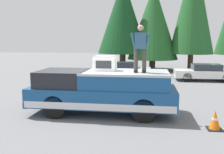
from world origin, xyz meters
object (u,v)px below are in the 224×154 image
Objects in this scene: pickup_truck at (103,91)px; traffic_cone at (215,121)px; parked_car_white at (205,72)px; parked_car_silver at (124,70)px; compressor_unit at (105,63)px; person_on_truck_bed at (140,47)px.

pickup_truck is 8.94× the size of traffic_cone.
parked_car_white is 6.61× the size of traffic_cone.
compressor_unit is at bearing -178.63° from parked_car_silver.
compressor_unit is 1.52m from person_on_truck_bed.
parked_car_silver is at bearing 1.37° from compressor_unit.
parked_car_silver is at bearing 9.13° from person_on_truck_bed.
parked_car_white and parked_car_silver have the same top height.
compressor_unit reaches higher than pickup_truck.
person_on_truck_bed is 10.07m from parked_car_silver.
compressor_unit is (0.13, -0.08, 1.05)m from pickup_truck.
person_on_truck_bed is 10.15m from parked_car_white.
traffic_cone is (-10.03, 1.80, -0.29)m from parked_car_white.
person_on_truck_bed reaches higher than traffic_cone.
compressor_unit is 0.20× the size of parked_car_white.
pickup_truck is 6.60× the size of compressor_unit.
person_on_truck_bed reaches higher than compressor_unit.
traffic_cone is at bearing -159.70° from parked_car_silver.
traffic_cone is at bearing 169.81° from parked_car_white.
person_on_truck_bed is 0.41× the size of parked_car_white.
parked_car_white is at bearing -32.67° from pickup_truck.
traffic_cone is (-10.76, -3.98, -0.29)m from parked_car_silver.
person_on_truck_bed is at bearing -105.00° from compressor_unit.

